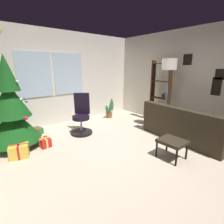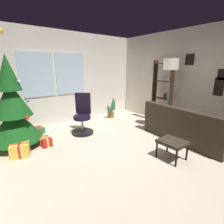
% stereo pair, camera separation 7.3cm
% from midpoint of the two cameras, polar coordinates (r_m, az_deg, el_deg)
% --- Properties ---
extents(ground_plane, '(4.91, 5.20, 0.10)m').
position_cam_midpoint_polar(ground_plane, '(3.67, 4.41, -13.76)').
color(ground_plane, beige).
extents(wall_back_with_windows, '(4.91, 0.12, 2.72)m').
position_cam_midpoint_polar(wall_back_with_windows, '(5.46, -14.89, 10.87)').
color(wall_back_with_windows, silver).
rests_on(wall_back_with_windows, ground_plane).
extents(wall_right_with_frames, '(0.12, 5.20, 2.72)m').
position_cam_midpoint_polar(wall_right_with_frames, '(5.27, 25.57, 9.73)').
color(wall_right_with_frames, silver).
rests_on(wall_right_with_frames, ground_plane).
extents(couch, '(1.48, 2.13, 0.81)m').
position_cam_midpoint_polar(couch, '(4.50, 25.77, -5.12)').
color(couch, '#2F271B').
rests_on(couch, ground_plane).
extents(footstool, '(0.42, 0.48, 0.37)m').
position_cam_midpoint_polar(footstool, '(3.46, 20.10, -9.77)').
color(footstool, '#2F271B').
rests_on(footstool, ground_plane).
extents(holiday_tree, '(1.08, 1.08, 2.42)m').
position_cam_midpoint_polar(holiday_tree, '(4.15, -29.79, 0.37)').
color(holiday_tree, '#4C331E').
rests_on(holiday_tree, ground_plane).
extents(gift_box_red, '(0.24, 0.29, 0.20)m').
position_cam_midpoint_polar(gift_box_red, '(4.10, -20.91, -9.28)').
color(gift_box_red, red).
rests_on(gift_box_red, ground_plane).
extents(gift_box_green, '(0.29, 0.32, 0.17)m').
position_cam_midpoint_polar(gift_box_green, '(4.93, -23.02, -5.62)').
color(gift_box_green, '#1E722D').
rests_on(gift_box_green, ground_plane).
extents(gift_box_gold, '(0.42, 0.40, 0.26)m').
position_cam_midpoint_polar(gift_box_gold, '(3.88, -27.90, -11.06)').
color(gift_box_gold, gold).
rests_on(gift_box_gold, ground_plane).
extents(office_chair, '(0.59, 0.59, 1.05)m').
position_cam_midpoint_polar(office_chair, '(4.53, -9.36, -2.01)').
color(office_chair, black).
rests_on(office_chair, ground_plane).
extents(bookshelf, '(0.18, 0.64, 1.90)m').
position_cam_midpoint_polar(bookshelf, '(5.48, 16.75, 5.08)').
color(bookshelf, '#382012').
rests_on(bookshelf, ground_plane).
extents(floor_lamp, '(0.38, 0.38, 1.91)m').
position_cam_midpoint_polar(floor_lamp, '(4.75, 19.41, 13.34)').
color(floor_lamp, slate).
rests_on(floor_lamp, ground_plane).
extents(potted_plant, '(0.54, 0.43, 0.67)m').
position_cam_midpoint_polar(potted_plant, '(5.86, 0.28, 0.93)').
color(potted_plant, brown).
rests_on(potted_plant, ground_plane).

